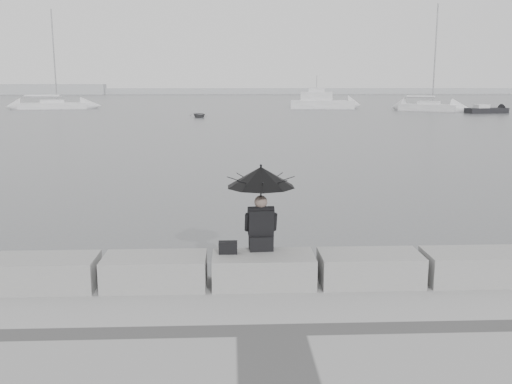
{
  "coord_description": "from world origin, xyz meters",
  "views": [
    {
      "loc": [
        -0.5,
        -9.02,
        3.68
      ],
      "look_at": [
        0.04,
        3.0,
        1.33
      ],
      "focal_mm": 40.0,
      "sensor_mm": 36.0,
      "label": 1
    }
  ],
  "objects_px": {
    "motor_cruiser": "(323,102)",
    "small_motorboat": "(487,110)",
    "seated_person": "(261,189)",
    "dinghy": "(199,115)",
    "sailboat_right": "(429,107)",
    "sailboat_left": "(53,105)"
  },
  "relations": [
    {
      "from": "motor_cruiser",
      "to": "small_motorboat",
      "type": "height_order",
      "value": "motor_cruiser"
    },
    {
      "from": "seated_person",
      "to": "dinghy",
      "type": "distance_m",
      "value": 50.63
    },
    {
      "from": "sailboat_right",
      "to": "dinghy",
      "type": "relative_size",
      "value": 4.69
    },
    {
      "from": "sailboat_right",
      "to": "small_motorboat",
      "type": "height_order",
      "value": "sailboat_right"
    },
    {
      "from": "seated_person",
      "to": "sailboat_right",
      "type": "bearing_deg",
      "value": 65.08
    },
    {
      "from": "sailboat_left",
      "to": "sailboat_right",
      "type": "relative_size",
      "value": 1.0
    },
    {
      "from": "sailboat_left",
      "to": "motor_cruiser",
      "type": "distance_m",
      "value": 36.05
    },
    {
      "from": "motor_cruiser",
      "to": "dinghy",
      "type": "height_order",
      "value": "motor_cruiser"
    },
    {
      "from": "seated_person",
      "to": "small_motorboat",
      "type": "relative_size",
      "value": 0.27
    },
    {
      "from": "sailboat_left",
      "to": "small_motorboat",
      "type": "relative_size",
      "value": 2.53
    },
    {
      "from": "sailboat_left",
      "to": "small_motorboat",
      "type": "bearing_deg",
      "value": -24.7
    },
    {
      "from": "sailboat_left",
      "to": "small_motorboat",
      "type": "xyz_separation_m",
      "value": [
        53.24,
        -12.66,
        -0.19
      ]
    },
    {
      "from": "seated_person",
      "to": "dinghy",
      "type": "relative_size",
      "value": 0.51
    },
    {
      "from": "sailboat_right",
      "to": "dinghy",
      "type": "height_order",
      "value": "sailboat_right"
    },
    {
      "from": "seated_person",
      "to": "dinghy",
      "type": "bearing_deg",
      "value": 90.69
    },
    {
      "from": "sailboat_right",
      "to": "small_motorboat",
      "type": "bearing_deg",
      "value": -12.07
    },
    {
      "from": "sailboat_right",
      "to": "small_motorboat",
      "type": "distance_m",
      "value": 7.32
    },
    {
      "from": "small_motorboat",
      "to": "dinghy",
      "type": "xyz_separation_m",
      "value": [
        -32.82,
        -5.82,
        -0.09
      ]
    },
    {
      "from": "sailboat_left",
      "to": "motor_cruiser",
      "type": "bearing_deg",
      "value": -12.72
    },
    {
      "from": "sailboat_left",
      "to": "motor_cruiser",
      "type": "relative_size",
      "value": 1.48
    },
    {
      "from": "sailboat_left",
      "to": "seated_person",
      "type": "bearing_deg",
      "value": -82.04
    },
    {
      "from": "sailboat_left",
      "to": "motor_cruiser",
      "type": "height_order",
      "value": "sailboat_left"
    }
  ]
}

